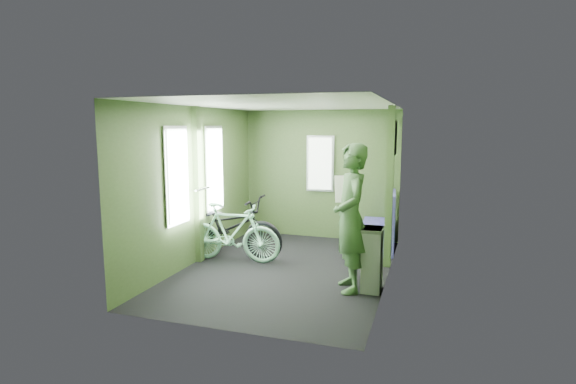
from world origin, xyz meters
name	(u,v)px	position (x,y,z in m)	size (l,w,h in m)	color
room	(284,168)	(-0.04, 0.04, 1.44)	(4.00, 4.02, 2.31)	black
bicycle_black	(229,256)	(-1.06, 0.38, 0.00)	(0.63, 1.81, 0.95)	black
bicycle_mint	(232,262)	(-0.88, 0.11, 0.00)	(0.42, 1.49, 0.90)	#94E2B7
passenger	(351,218)	(1.00, -0.50, 0.91)	(0.65, 0.79, 1.82)	#395B31
waste_box	(372,259)	(1.26, -0.44, 0.40)	(0.23, 0.33, 0.79)	gray
bench_seat	(380,233)	(1.15, 1.45, 0.29)	(0.58, 0.95, 0.97)	navy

